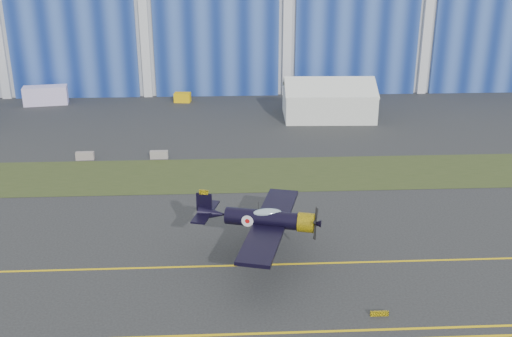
{
  "coord_description": "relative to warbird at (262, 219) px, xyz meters",
  "views": [
    {
      "loc": [
        12.22,
        -44.69,
        22.75
      ],
      "look_at": [
        14.8,
        4.51,
        4.23
      ],
      "focal_mm": 42.0,
      "sensor_mm": 36.0,
      "label": 1
    }
  ],
  "objects": [
    {
      "name": "ground",
      "position": [
        -14.8,
        4.49,
        -3.63
      ],
      "size": [
        260.0,
        260.0,
        0.0
      ],
      "primitive_type": "plane",
      "color": "#2F3132",
      "rests_on": "ground"
    },
    {
      "name": "grass_median",
      "position": [
        -14.8,
        18.49,
        -3.61
      ],
      "size": [
        260.0,
        10.0,
        0.02
      ],
      "primitive_type": "cube",
      "color": "#475128",
      "rests_on": "ground"
    },
    {
      "name": "taxiway_centreline",
      "position": [
        -14.8,
        -0.51,
        -3.62
      ],
      "size": [
        200.0,
        0.2,
        0.02
      ],
      "primitive_type": "cube",
      "color": "yellow",
      "rests_on": "ground"
    },
    {
      "name": "guard_board_right",
      "position": [
        7.2,
        -7.51,
        -3.45
      ],
      "size": [
        1.2,
        0.15,
        0.35
      ],
      "primitive_type": "cube",
      "color": "yellow",
      "rests_on": "ground"
    },
    {
      "name": "warbird",
      "position": [
        0.0,
        0.0,
        0.0
      ],
      "size": [
        13.47,
        15.02,
        3.78
      ],
      "rotation": [
        0.0,
        0.0,
        -0.26
      ],
      "color": "black",
      "rests_on": "ground"
    },
    {
      "name": "tent",
      "position": [
        11.71,
        40.27,
        -0.75
      ],
      "size": [
        12.74,
        9.55,
        5.76
      ],
      "rotation": [
        0.0,
        0.0,
        -0.04
      ],
      "color": "white",
      "rests_on": "ground"
    },
    {
      "name": "shipping_container",
      "position": [
        -29.64,
        49.53,
        -2.25
      ],
      "size": [
        6.68,
        3.55,
        2.75
      ],
      "primitive_type": "cube",
      "rotation": [
        0.0,
        0.0,
        0.16
      ],
      "color": "#DACAFD",
      "rests_on": "ground"
    },
    {
      "name": "tug",
      "position": [
        -9.15,
        49.89,
        -2.91
      ],
      "size": [
        2.61,
        1.8,
        1.43
      ],
      "primitive_type": "cube",
      "rotation": [
        0.0,
        0.0,
        -0.12
      ],
      "color": "yellow",
      "rests_on": "ground"
    },
    {
      "name": "barrier_a",
      "position": [
        -18.46,
        24.07,
        -3.18
      ],
      "size": [
        2.02,
        0.68,
        0.9
      ],
      "primitive_type": "cube",
      "rotation": [
        0.0,
        0.0,
        0.04
      ],
      "color": "gray",
      "rests_on": "ground"
    },
    {
      "name": "barrier_b",
      "position": [
        -10.19,
        24.03,
        -3.18
      ],
      "size": [
        2.0,
        0.6,
        0.9
      ],
      "primitive_type": "cube",
      "rotation": [
        0.0,
        0.0,
        0.0
      ],
      "color": "gray",
      "rests_on": "ground"
    }
  ]
}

